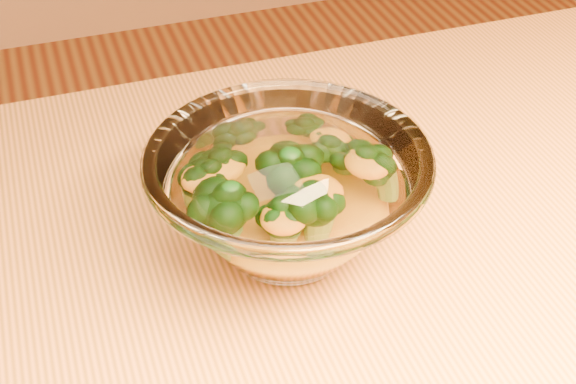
{
  "coord_description": "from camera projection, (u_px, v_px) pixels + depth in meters",
  "views": [
    {
      "loc": [
        -0.06,
        -0.28,
        1.15
      ],
      "look_at": [
        0.09,
        0.13,
        0.8
      ],
      "focal_mm": 50.0,
      "sensor_mm": 36.0,
      "label": 1
    }
  ],
  "objects": [
    {
      "name": "cheese_sauce",
      "position": [
        288.0,
        217.0,
        0.57
      ],
      "size": [
        0.1,
        0.1,
        0.03
      ],
      "primitive_type": "ellipsoid",
      "color": "orange",
      "rests_on": "glass_bowl"
    },
    {
      "name": "broccoli_heap",
      "position": [
        277.0,
        187.0,
        0.56
      ],
      "size": [
        0.15,
        0.13,
        0.06
      ],
      "color": "black",
      "rests_on": "cheese_sauce"
    },
    {
      "name": "glass_bowl",
      "position": [
        288.0,
        197.0,
        0.56
      ],
      "size": [
        0.2,
        0.2,
        0.09
      ],
      "color": "white",
      "rests_on": "table"
    }
  ]
}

